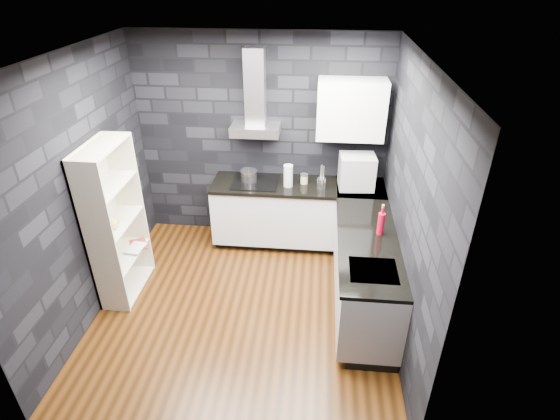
# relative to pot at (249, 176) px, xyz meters

# --- Properties ---
(ground) EXTENTS (3.20, 3.20, 0.00)m
(ground) POSITION_rel_pot_xyz_m (0.14, -1.33, -0.97)
(ground) COLOR #46240B
(ceiling) EXTENTS (3.20, 3.20, 0.00)m
(ceiling) POSITION_rel_pot_xyz_m (0.14, -1.33, 1.73)
(ceiling) COLOR silver
(wall_back) EXTENTS (3.20, 0.05, 2.70)m
(wall_back) POSITION_rel_pot_xyz_m (0.14, 0.29, 0.38)
(wall_back) COLOR black
(wall_back) RESTS_ON ground
(wall_front) EXTENTS (3.20, 0.05, 2.70)m
(wall_front) POSITION_rel_pot_xyz_m (0.14, -2.96, 0.38)
(wall_front) COLOR black
(wall_front) RESTS_ON ground
(wall_left) EXTENTS (0.05, 3.20, 2.70)m
(wall_left) POSITION_rel_pot_xyz_m (-1.49, -1.33, 0.38)
(wall_left) COLOR black
(wall_left) RESTS_ON ground
(wall_right) EXTENTS (0.05, 3.20, 2.70)m
(wall_right) POSITION_rel_pot_xyz_m (1.76, -1.33, 0.38)
(wall_right) COLOR black
(wall_right) RESTS_ON ground
(toekick_back) EXTENTS (2.18, 0.50, 0.10)m
(toekick_back) POSITION_rel_pot_xyz_m (0.64, 0.01, -0.92)
(toekick_back) COLOR black
(toekick_back) RESTS_ON ground
(toekick_right) EXTENTS (0.50, 1.78, 0.10)m
(toekick_right) POSITION_rel_pot_xyz_m (1.48, -1.23, -0.92)
(toekick_right) COLOR black
(toekick_right) RESTS_ON ground
(counter_back_cab) EXTENTS (2.20, 0.60, 0.76)m
(counter_back_cab) POSITION_rel_pot_xyz_m (0.64, -0.03, -0.49)
(counter_back_cab) COLOR silver
(counter_back_cab) RESTS_ON ground
(counter_right_cab) EXTENTS (0.60, 1.80, 0.76)m
(counter_right_cab) POSITION_rel_pot_xyz_m (1.44, -1.23, -0.49)
(counter_right_cab) COLOR silver
(counter_right_cab) RESTS_ON ground
(counter_back_top) EXTENTS (2.20, 0.62, 0.04)m
(counter_back_top) POSITION_rel_pot_xyz_m (0.64, -0.04, -0.09)
(counter_back_top) COLOR black
(counter_back_top) RESTS_ON counter_back_cab
(counter_right_top) EXTENTS (0.62, 1.80, 0.04)m
(counter_right_top) POSITION_rel_pot_xyz_m (1.43, -1.23, -0.09)
(counter_right_top) COLOR black
(counter_right_top) RESTS_ON counter_right_cab
(counter_corner_top) EXTENTS (0.62, 0.62, 0.04)m
(counter_corner_top) POSITION_rel_pot_xyz_m (1.44, -0.03, -0.09)
(counter_corner_top) COLOR black
(counter_corner_top) RESTS_ON counter_right_cab
(hood_body) EXTENTS (0.60, 0.34, 0.12)m
(hood_body) POSITION_rel_pot_xyz_m (0.09, 0.10, 0.59)
(hood_body) COLOR #B4B3B8
(hood_body) RESTS_ON wall_back
(hood_chimney) EXTENTS (0.24, 0.20, 0.90)m
(hood_chimney) POSITION_rel_pot_xyz_m (0.09, 0.17, 1.10)
(hood_chimney) COLOR #B4B3B8
(hood_chimney) RESTS_ON hood_body
(upper_cabinet) EXTENTS (0.80, 0.35, 0.70)m
(upper_cabinet) POSITION_rel_pot_xyz_m (1.24, 0.09, 0.88)
(upper_cabinet) COLOR silver
(upper_cabinet) RESTS_ON wall_back
(cooktop) EXTENTS (0.58, 0.50, 0.01)m
(cooktop) POSITION_rel_pot_xyz_m (0.09, -0.03, -0.07)
(cooktop) COLOR black
(cooktop) RESTS_ON counter_back_top
(sink_rim) EXTENTS (0.44, 0.40, 0.01)m
(sink_rim) POSITION_rel_pot_xyz_m (1.44, -1.73, -0.08)
(sink_rim) COLOR #B4B3B8
(sink_rim) RESTS_ON counter_right_top
(pot) EXTENTS (0.27, 0.27, 0.12)m
(pot) POSITION_rel_pot_xyz_m (0.00, 0.00, 0.00)
(pot) COLOR silver
(pot) RESTS_ON cooktop
(glass_vase) EXTENTS (0.12, 0.12, 0.28)m
(glass_vase) POSITION_rel_pot_xyz_m (0.51, -0.10, 0.07)
(glass_vase) COLOR silver
(glass_vase) RESTS_ON counter_back_top
(storage_jar) EXTENTS (0.12, 0.12, 0.11)m
(storage_jar) POSITION_rel_pot_xyz_m (0.71, -0.00, -0.02)
(storage_jar) COLOR tan
(storage_jar) RESTS_ON counter_back_top
(utensil_crock) EXTENTS (0.12, 0.12, 0.14)m
(utensil_crock) POSITION_rel_pot_xyz_m (0.93, -0.13, -0.00)
(utensil_crock) COLOR silver
(utensil_crock) RESTS_ON counter_back_top
(appliance_garage) EXTENTS (0.45, 0.36, 0.42)m
(appliance_garage) POSITION_rel_pot_xyz_m (1.36, -0.07, 0.15)
(appliance_garage) COLOR #A4A6AA
(appliance_garage) RESTS_ON counter_back_top
(red_bottle) EXTENTS (0.09, 0.09, 0.24)m
(red_bottle) POSITION_rel_pot_xyz_m (1.56, -1.10, 0.05)
(red_bottle) COLOR #AB0621
(red_bottle) RESTS_ON counter_right_top
(bookshelf) EXTENTS (0.57, 0.87, 1.80)m
(bookshelf) POSITION_rel_pot_xyz_m (-1.28, -1.17, -0.07)
(bookshelf) COLOR beige
(bookshelf) RESTS_ON ground
(fruit_bowl) EXTENTS (0.24, 0.24, 0.05)m
(fruit_bowl) POSITION_rel_pot_xyz_m (-1.28, -1.26, -0.04)
(fruit_bowl) COLOR silver
(fruit_bowl) RESTS_ON bookshelf
(book_red) EXTENTS (0.18, 0.11, 0.25)m
(book_red) POSITION_rel_pot_xyz_m (-1.27, -0.98, -0.40)
(book_red) COLOR maroon
(book_red) RESTS_ON bookshelf
(book_second) EXTENTS (0.18, 0.04, 0.24)m
(book_second) POSITION_rel_pot_xyz_m (-1.27, -1.02, -0.38)
(book_second) COLOR #B2B2B2
(book_second) RESTS_ON bookshelf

